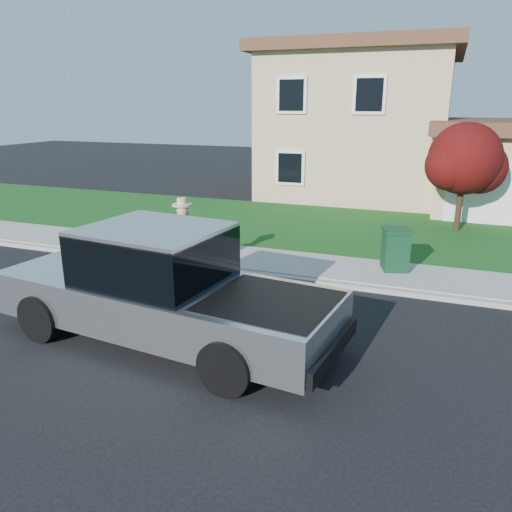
{
  "coord_description": "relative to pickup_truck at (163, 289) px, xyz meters",
  "views": [
    {
      "loc": [
        4.09,
        -8.45,
        4.29
      ],
      "look_at": [
        0.55,
        0.95,
        1.2
      ],
      "focal_mm": 35.0,
      "sensor_mm": 36.0,
      "label": 1
    }
  ],
  "objects": [
    {
      "name": "ground",
      "position": [
        0.53,
        1.05,
        -1.02
      ],
      "size": [
        80.0,
        80.0,
        0.0
      ],
      "primitive_type": "plane",
      "color": "black",
      "rests_on": "ground"
    },
    {
      "name": "curb",
      "position": [
        1.53,
        3.95,
        -0.96
      ],
      "size": [
        40.0,
        0.2,
        0.12
      ],
      "primitive_type": "cube",
      "color": "gray",
      "rests_on": "ground"
    },
    {
      "name": "sidewalk",
      "position": [
        1.53,
        5.05,
        -0.94
      ],
      "size": [
        40.0,
        2.0,
        0.15
      ],
      "primitive_type": "cube",
      "color": "gray",
      "rests_on": "ground"
    },
    {
      "name": "lawn",
      "position": [
        1.53,
        9.55,
        -0.97
      ],
      "size": [
        40.0,
        7.0,
        0.1
      ],
      "primitive_type": "cube",
      "color": "#144617",
      "rests_on": "ground"
    },
    {
      "name": "house",
      "position": [
        1.84,
        17.43,
        2.15
      ],
      "size": [
        14.0,
        11.3,
        6.85
      ],
      "color": "tan",
      "rests_on": "ground"
    },
    {
      "name": "pickup_truck",
      "position": [
        0.0,
        0.0,
        0.0
      ],
      "size": [
        6.84,
        2.97,
        2.18
      ],
      "rotation": [
        0.0,
        0.0,
        -0.11
      ],
      "color": "black",
      "rests_on": "ground"
    },
    {
      "name": "woman",
      "position": [
        -1.45,
        3.43,
        -0.06
      ],
      "size": [
        0.79,
        0.65,
        2.03
      ],
      "rotation": [
        0.0,
        0.0,
        3.51
      ],
      "color": "tan",
      "rests_on": "ground"
    },
    {
      "name": "ornamental_tree",
      "position": [
        5.24,
        10.67,
        1.4
      ],
      "size": [
        2.64,
        2.38,
        3.62
      ],
      "color": "black",
      "rests_on": "lawn"
    },
    {
      "name": "trash_bin",
      "position": [
        3.64,
        5.37,
        -0.31
      ],
      "size": [
        0.86,
        0.93,
        1.09
      ],
      "rotation": [
        0.0,
        0.0,
        0.29
      ],
      "color": "#0E341B",
      "rests_on": "sidewalk"
    }
  ]
}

